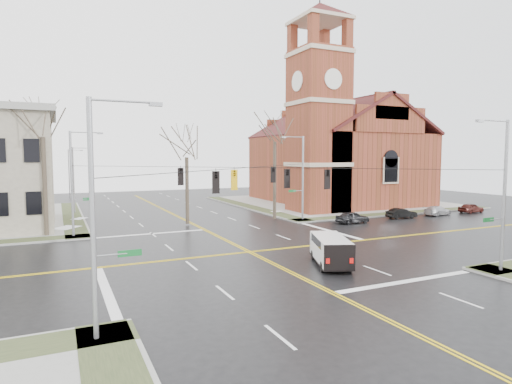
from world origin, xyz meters
name	(u,v)px	position (x,y,z in m)	size (l,w,h in m)	color
ground	(249,252)	(0.00, 0.00, 0.00)	(120.00, 120.00, 0.00)	black
sidewalks	(249,251)	(0.00, 0.00, 0.08)	(80.00, 80.00, 0.17)	gray
road_markings	(249,252)	(0.00, 0.00, 0.01)	(100.00, 100.00, 0.01)	gold
church	(333,147)	(24.76, 24.78, 8.43)	(24.28, 27.48, 27.50)	brown
signal_pole_ne	(301,175)	(11.32, 11.50, 4.95)	(2.75, 0.22, 9.00)	gray
signal_pole_nw	(74,180)	(-11.32, 11.50, 4.95)	(2.75, 0.22, 9.00)	gray
signal_pole_se	(503,191)	(11.32, -11.50, 4.95)	(2.75, 0.22, 9.00)	gray
signal_pole_sw	(98,212)	(-11.32, -11.50, 4.95)	(2.75, 0.22, 9.00)	gray
span_wires	(249,167)	(0.00, 0.00, 6.20)	(23.02, 23.02, 0.03)	black
traffic_signals	(253,178)	(0.00, -0.67, 5.45)	(8.21, 8.26, 1.30)	black
streetlight_north_a	(75,177)	(-10.65, 28.00, 4.47)	(2.30, 0.20, 8.00)	gray
streetlight_north_b	(70,172)	(-10.65, 48.00, 4.47)	(2.30, 0.20, 8.00)	gray
cargo_van	(330,248)	(3.21, -5.55, 1.09)	(3.56, 5.16, 1.84)	white
parked_car_a	(353,217)	(15.30, 7.71, 0.63)	(1.48, 3.68, 1.26)	black
parked_car_b	(401,213)	(22.51, 8.20, 0.58)	(1.23, 3.52, 1.16)	black
parked_car_c	(437,211)	(28.28, 8.37, 0.56)	(1.57, 3.87, 1.12)	#B9BABC
parked_car_d	(471,208)	(33.92, 8.26, 0.60)	(1.42, 3.53, 1.20)	#471814
tree_nw_far	(42,130)	(-13.60, 12.83, 9.22)	(4.00, 4.00, 12.77)	#3B3025
tree_nw_near	(187,153)	(-0.72, 13.83, 7.35)	(4.00, 4.00, 10.13)	#3B3025
tree_ne	(275,137)	(8.98, 13.25, 9.13)	(4.00, 4.00, 12.64)	#3B3025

